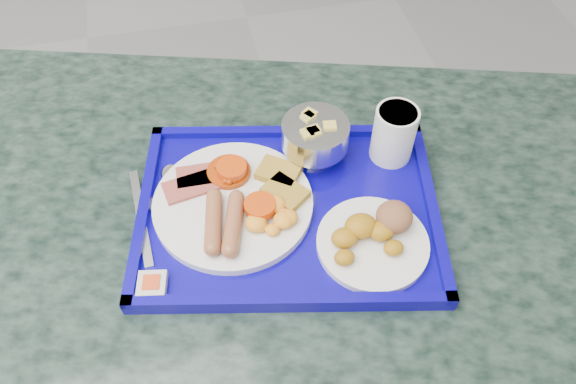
{
  "coord_description": "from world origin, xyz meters",
  "views": [
    {
      "loc": [
        1.05,
        -0.06,
        1.42
      ],
      "look_at": [
        1.16,
        0.43,
        0.78
      ],
      "focal_mm": 35.0,
      "sensor_mm": 36.0,
      "label": 1
    }
  ],
  "objects_px": {
    "table": "(273,287)",
    "fruit_bowl": "(315,136)",
    "main_plate": "(238,202)",
    "juice_cup": "(394,132)",
    "bread_plate": "(375,236)",
    "tray": "(288,211)"
  },
  "relations": [
    {
      "from": "bread_plate",
      "to": "table",
      "type": "bearing_deg",
      "value": 153.31
    },
    {
      "from": "tray",
      "to": "main_plate",
      "type": "relative_size",
      "value": 2.1
    },
    {
      "from": "main_plate",
      "to": "fruit_bowl",
      "type": "bearing_deg",
      "value": 29.24
    },
    {
      "from": "tray",
      "to": "juice_cup",
      "type": "relative_size",
      "value": 5.39
    },
    {
      "from": "bread_plate",
      "to": "fruit_bowl",
      "type": "distance_m",
      "value": 0.19
    },
    {
      "from": "main_plate",
      "to": "fruit_bowl",
      "type": "distance_m",
      "value": 0.16
    },
    {
      "from": "bread_plate",
      "to": "juice_cup",
      "type": "bearing_deg",
      "value": 63.35
    },
    {
      "from": "juice_cup",
      "to": "fruit_bowl",
      "type": "bearing_deg",
      "value": 169.42
    },
    {
      "from": "bread_plate",
      "to": "fruit_bowl",
      "type": "relative_size",
      "value": 1.52
    },
    {
      "from": "bread_plate",
      "to": "main_plate",
      "type": "bearing_deg",
      "value": 149.94
    },
    {
      "from": "table",
      "to": "main_plate",
      "type": "height_order",
      "value": "main_plate"
    },
    {
      "from": "table",
      "to": "main_plate",
      "type": "xyz_separation_m",
      "value": [
        -0.04,
        0.03,
        0.21
      ]
    },
    {
      "from": "tray",
      "to": "bread_plate",
      "type": "relative_size",
      "value": 3.14
    },
    {
      "from": "main_plate",
      "to": "fruit_bowl",
      "type": "relative_size",
      "value": 2.28
    },
    {
      "from": "table",
      "to": "main_plate",
      "type": "bearing_deg",
      "value": 140.2
    },
    {
      "from": "fruit_bowl",
      "to": "main_plate",
      "type": "bearing_deg",
      "value": -150.76
    },
    {
      "from": "fruit_bowl",
      "to": "juice_cup",
      "type": "height_order",
      "value": "juice_cup"
    },
    {
      "from": "table",
      "to": "fruit_bowl",
      "type": "bearing_deg",
      "value": 49.26
    },
    {
      "from": "fruit_bowl",
      "to": "juice_cup",
      "type": "distance_m",
      "value": 0.12
    },
    {
      "from": "main_plate",
      "to": "juice_cup",
      "type": "bearing_deg",
      "value": 11.78
    },
    {
      "from": "tray",
      "to": "main_plate",
      "type": "bearing_deg",
      "value": 165.76
    },
    {
      "from": "table",
      "to": "fruit_bowl",
      "type": "relative_size",
      "value": 12.67
    }
  ]
}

